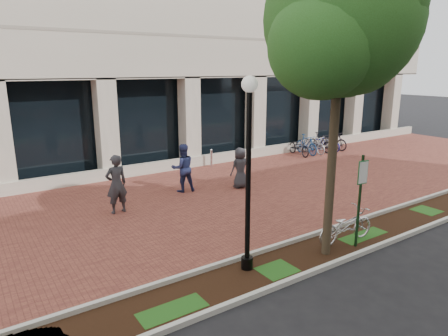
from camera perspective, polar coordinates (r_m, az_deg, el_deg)
ground at (r=14.56m, az=-2.23°, el=-4.40°), size 120.00×120.00×0.00m
brick_plaza at (r=14.56m, az=-2.23°, el=-4.38°), size 40.00×9.00×0.01m
planting_strip at (r=10.78m, az=12.97°, el=-11.65°), size 40.00×1.50×0.01m
curb_plaza_side at (r=11.23m, az=10.16°, el=-10.11°), size 40.00×0.12×0.12m
curb_street_side at (r=10.32m, az=16.08°, el=-12.74°), size 40.00×0.12×0.12m
parking_sign at (r=10.83m, az=18.95°, el=-2.97°), size 0.34×0.07×2.50m
lamppost at (r=8.86m, az=3.51°, el=0.35°), size 0.36×0.36×4.47m
street_tree at (r=9.84m, az=16.43°, el=18.46°), size 4.19×3.49×7.43m
locked_bicycle at (r=11.38m, az=17.01°, el=-7.87°), size 1.90×0.82×0.97m
pedestrian_left at (r=13.35m, az=-15.12°, el=-2.25°), size 0.74×0.52×1.95m
pedestrian_mid at (r=15.25m, az=-5.90°, el=0.00°), size 1.02×0.86×1.85m
pedestrian_right at (r=15.68m, az=2.32°, el=0.03°), size 0.82×0.56×1.62m
bollard at (r=19.07m, az=-1.82°, el=1.47°), size 0.12×0.12×0.88m
bike_rack_cluster at (r=22.92m, az=13.09°, el=3.43°), size 3.56×1.95×1.09m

